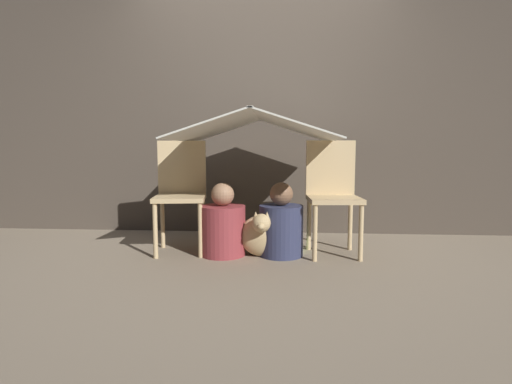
# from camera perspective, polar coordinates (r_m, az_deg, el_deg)

# --- Properties ---
(ground_plane) EXTENTS (8.80, 8.80, 0.00)m
(ground_plane) POSITION_cam_1_polar(r_m,az_deg,el_deg) (3.04, -0.31, -9.89)
(ground_plane) COLOR gray
(wall_back) EXTENTS (7.00, 0.05, 2.50)m
(wall_back) POSITION_cam_1_polar(r_m,az_deg,el_deg) (4.03, 0.90, 12.00)
(wall_back) COLOR #4C4238
(wall_back) RESTS_ON ground_plane
(chair_left) EXTENTS (0.45, 0.45, 0.91)m
(chair_left) POSITION_cam_1_polar(r_m,az_deg,el_deg) (3.34, -10.68, 0.29)
(chair_left) COLOR #D1B27F
(chair_left) RESTS_ON ground_plane
(chair_right) EXTENTS (0.43, 0.43, 0.91)m
(chair_right) POSITION_cam_1_polar(r_m,az_deg,el_deg) (3.25, 10.87, 0.13)
(chair_right) COLOR #D1B27F
(chair_right) RESTS_ON ground_plane
(sheet_canopy) EXTENTS (1.23, 1.14, 0.21)m
(sheet_canopy) POSITION_cam_1_polar(r_m,az_deg,el_deg) (3.15, 0.00, 9.29)
(sheet_canopy) COLOR silver
(person_front) EXTENTS (0.36, 0.36, 0.58)m
(person_front) POSITION_cam_1_polar(r_m,az_deg,el_deg) (3.18, -4.75, -4.94)
(person_front) COLOR maroon
(person_front) RESTS_ON ground_plane
(person_second) EXTENTS (0.34, 0.34, 0.58)m
(person_second) POSITION_cam_1_polar(r_m,az_deg,el_deg) (3.16, 3.61, -4.93)
(person_second) COLOR #2D3351
(person_second) RESTS_ON ground_plane
(dog) EXTENTS (0.36, 0.33, 0.38)m
(dog) POSITION_cam_1_polar(r_m,az_deg,el_deg) (3.12, 0.89, -6.04)
(dog) COLOR tan
(dog) RESTS_ON ground_plane
(floor_cushion) EXTENTS (0.41, 0.32, 0.10)m
(floor_cushion) POSITION_cam_1_polar(r_m,az_deg,el_deg) (3.41, 3.11, -7.23)
(floor_cushion) COLOR #7FB27F
(floor_cushion) RESTS_ON ground_plane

